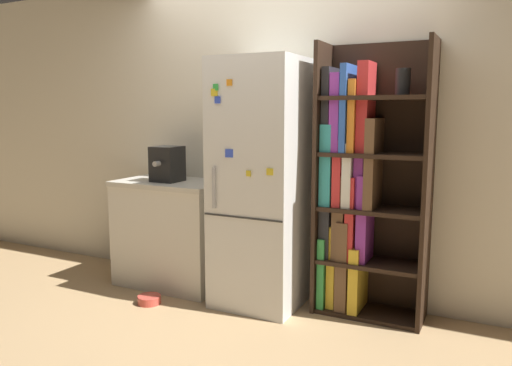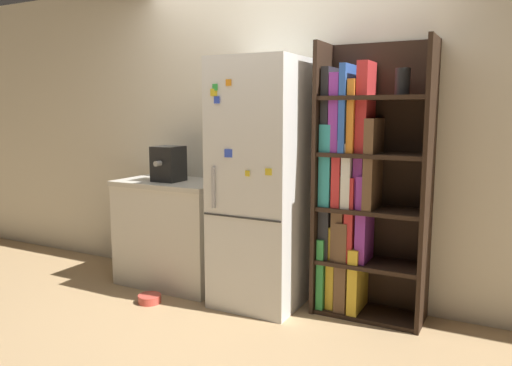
# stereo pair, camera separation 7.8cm
# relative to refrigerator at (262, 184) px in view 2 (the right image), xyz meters

# --- Properties ---
(ground_plane) EXTENTS (16.00, 16.00, 0.00)m
(ground_plane) POSITION_rel_refrigerator_xyz_m (0.00, -0.13, -0.93)
(ground_plane) COLOR tan
(wall_back) EXTENTS (8.00, 0.05, 2.60)m
(wall_back) POSITION_rel_refrigerator_xyz_m (0.00, 0.34, 0.37)
(wall_back) COLOR beige
(wall_back) RESTS_ON ground_plane
(refrigerator) EXTENTS (0.64, 0.66, 1.87)m
(refrigerator) POSITION_rel_refrigerator_xyz_m (0.00, 0.00, 0.00)
(refrigerator) COLOR white
(refrigerator) RESTS_ON ground_plane
(bookshelf) EXTENTS (0.78, 0.37, 1.97)m
(bookshelf) POSITION_rel_refrigerator_xyz_m (0.71, 0.15, -0.02)
(bookshelf) COLOR black
(bookshelf) RESTS_ON ground_plane
(kitchen_counter) EXTENTS (0.93, 0.58, 0.90)m
(kitchen_counter) POSITION_rel_refrigerator_xyz_m (-0.86, 0.04, -0.48)
(kitchen_counter) COLOR silver
(kitchen_counter) RESTS_ON ground_plane
(espresso_machine) EXTENTS (0.22, 0.28, 0.29)m
(espresso_machine) POSITION_rel_refrigerator_xyz_m (-0.88, -0.00, 0.11)
(espresso_machine) COLOR black
(espresso_machine) RESTS_ON kitchen_counter
(pet_bowl) EXTENTS (0.18, 0.18, 0.06)m
(pet_bowl) POSITION_rel_refrigerator_xyz_m (-0.76, -0.43, -0.90)
(pet_bowl) COLOR #D84C3F
(pet_bowl) RESTS_ON ground_plane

